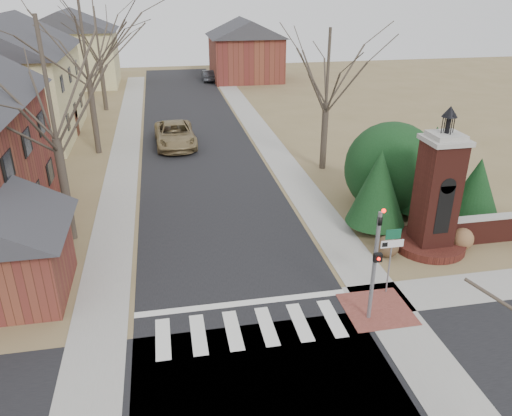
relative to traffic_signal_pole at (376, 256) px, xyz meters
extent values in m
plane|color=brown|center=(-4.30, -0.57, -2.59)|extent=(120.00, 120.00, 0.00)
cube|color=black|center=(-4.30, 21.43, -2.58)|extent=(8.00, 70.00, 0.01)
cube|color=black|center=(-4.30, -3.57, -2.58)|extent=(120.00, 8.00, 0.01)
cube|color=silver|center=(-4.30, 0.23, -2.58)|extent=(8.00, 2.20, 0.02)
cube|color=silver|center=(-4.30, 1.73, -2.58)|extent=(8.00, 0.35, 0.02)
cube|color=gray|center=(0.90, 21.43, -2.58)|extent=(2.00, 60.00, 0.02)
cube|color=gray|center=(-9.50, 21.43, -2.58)|extent=(2.00, 60.00, 0.02)
cube|color=brown|center=(0.50, 0.43, -2.57)|extent=(2.40, 2.40, 0.02)
cylinder|color=slate|center=(0.00, 0.03, -0.49)|extent=(0.14, 0.14, 4.20)
imported|color=black|center=(0.00, 0.03, 1.46)|extent=(0.15, 0.18, 0.90)
sphere|color=#FF0C05|center=(0.00, -0.19, 1.76)|extent=(0.14, 0.14, 0.14)
cube|color=black|center=(0.00, -0.15, 0.01)|extent=(0.28, 0.16, 0.30)
sphere|color=#FF0C05|center=(0.00, -0.24, 0.01)|extent=(0.11, 0.11, 0.11)
cylinder|color=slate|center=(1.30, 1.43, -1.29)|extent=(0.06, 0.06, 2.60)
cube|color=silver|center=(1.30, 1.41, -0.44)|extent=(0.90, 0.03, 0.30)
cube|color=black|center=(1.00, 1.39, -0.44)|extent=(0.22, 0.02, 0.18)
cube|color=#114F33|center=(1.30, 1.41, -0.04)|extent=(0.60, 0.03, 0.40)
cylinder|color=#4F1E17|center=(4.70, 4.43, -2.41)|extent=(3.20, 3.20, 0.36)
cube|color=#4F1E17|center=(4.70, 4.43, -0.09)|extent=(1.50, 1.50, 5.00)
cube|color=black|center=(4.70, 3.71, -0.39)|extent=(0.70, 0.10, 2.20)
cube|color=gray|center=(4.70, 4.43, 2.46)|extent=(1.70, 1.70, 0.20)
cube|color=gray|center=(4.70, 4.43, 2.66)|extent=(1.30, 1.30, 0.20)
cylinder|color=black|center=(4.70, 4.43, 3.06)|extent=(0.20, 0.20, 0.60)
cone|color=black|center=(4.70, 4.43, 3.66)|extent=(0.64, 0.64, 0.45)
cube|color=beige|center=(-17.80, 26.43, 0.61)|extent=(9.00, 12.00, 6.40)
cube|color=brown|center=(-12.80, 3.93, -1.19)|extent=(4.00, 4.00, 2.80)
cube|color=beige|center=(-16.30, 47.43, 0.41)|extent=(10.00, 8.00, 6.00)
cube|color=beige|center=(-19.10, 45.83, 4.40)|extent=(0.75, 0.75, 3.08)
cube|color=brown|center=(3.70, 47.43, -0.09)|extent=(8.00, 8.00, 5.00)
cube|color=brown|center=(1.46, 45.83, 3.31)|extent=(0.75, 0.75, 2.80)
cylinder|color=#473D33|center=(2.90, 6.43, -2.34)|extent=(0.20, 0.20, 0.50)
cone|color=black|center=(2.90, 6.43, -0.29)|extent=(2.80, 2.80, 3.60)
cylinder|color=#473D33|center=(6.20, 7.63, -2.34)|extent=(0.20, 0.20, 0.50)
cone|color=black|center=(6.20, 7.63, 0.01)|extent=(3.40, 3.40, 4.20)
cylinder|color=#473D33|center=(8.20, 6.63, -2.34)|extent=(0.20, 0.20, 0.50)
cone|color=black|center=(8.20, 6.63, -0.69)|extent=(2.40, 2.40, 2.80)
sphere|color=black|center=(4.70, 8.93, -0.19)|extent=(4.80, 4.80, 4.80)
cylinder|color=#473D33|center=(-11.30, 8.43, -0.17)|extent=(0.40, 0.40, 4.83)
cylinder|color=#473D33|center=(-11.30, 21.43, -0.07)|extent=(0.40, 0.40, 5.04)
cylinder|color=#473D33|center=(-11.80, 34.43, -0.38)|extent=(0.40, 0.40, 4.41)
cylinder|color=#473D33|center=(3.20, 15.43, -0.49)|extent=(0.40, 0.40, 4.20)
imported|color=olive|center=(-5.90, 22.01, -1.75)|extent=(2.99, 6.13, 1.68)
imported|color=#36383E|center=(-0.90, 47.33, -1.94)|extent=(1.38, 3.91, 1.29)
sphere|color=#503924|center=(2.50, 4.03, -2.10)|extent=(0.97, 0.97, 0.97)
sphere|color=brown|center=(6.07, 4.03, -2.08)|extent=(1.01, 1.01, 1.01)
camera|label=1|loc=(-6.75, -13.62, 8.49)|focal=35.00mm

